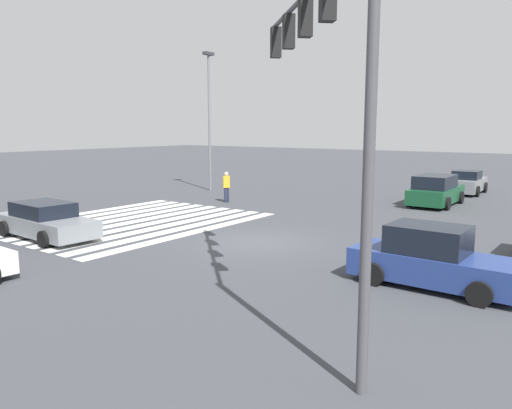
{
  "coord_description": "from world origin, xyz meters",
  "views": [
    {
      "loc": [
        14.81,
        10.76,
        4.26
      ],
      "look_at": [
        0.0,
        0.0,
        1.44
      ],
      "focal_mm": 35.0,
      "sensor_mm": 36.0,
      "label": 1
    }
  ],
  "objects_px": {
    "car_2": "(46,221)",
    "car_4": "(433,260)",
    "traffic_signal_mast": "(319,60)",
    "street_light_pole_a": "(209,110)",
    "pedestrian": "(226,185)",
    "car_5": "(467,183)",
    "car_0": "(436,191)"
  },
  "relations": [
    {
      "from": "car_4",
      "to": "car_5",
      "type": "relative_size",
      "value": 1.07
    },
    {
      "from": "car_2",
      "to": "car_4",
      "type": "bearing_deg",
      "value": 13.46
    },
    {
      "from": "street_light_pole_a",
      "to": "traffic_signal_mast",
      "type": "bearing_deg",
      "value": 46.52
    },
    {
      "from": "pedestrian",
      "to": "street_light_pole_a",
      "type": "distance_m",
      "value": 7.28
    },
    {
      "from": "traffic_signal_mast",
      "to": "car_0",
      "type": "relative_size",
      "value": 1.59
    },
    {
      "from": "car_4",
      "to": "street_light_pole_a",
      "type": "bearing_deg",
      "value": 148.07
    },
    {
      "from": "car_4",
      "to": "car_5",
      "type": "bearing_deg",
      "value": 102.45
    },
    {
      "from": "car_5",
      "to": "pedestrian",
      "type": "bearing_deg",
      "value": 138.16
    },
    {
      "from": "car_5",
      "to": "pedestrian",
      "type": "relative_size",
      "value": 2.35
    },
    {
      "from": "car_4",
      "to": "car_5",
      "type": "distance_m",
      "value": 21.23
    },
    {
      "from": "car_2",
      "to": "pedestrian",
      "type": "bearing_deg",
      "value": 93.65
    },
    {
      "from": "car_2",
      "to": "car_4",
      "type": "height_order",
      "value": "car_4"
    },
    {
      "from": "car_2",
      "to": "pedestrian",
      "type": "relative_size",
      "value": 2.79
    },
    {
      "from": "traffic_signal_mast",
      "to": "pedestrian",
      "type": "xyz_separation_m",
      "value": [
        -12.93,
        -13.05,
        -4.62
      ]
    },
    {
      "from": "car_5",
      "to": "street_light_pole_a",
      "type": "xyz_separation_m",
      "value": [
        8.48,
        -14.7,
        4.71
      ]
    },
    {
      "from": "traffic_signal_mast",
      "to": "street_light_pole_a",
      "type": "xyz_separation_m",
      "value": [
        -16.6,
        -17.51,
        -0.19
      ]
    },
    {
      "from": "car_2",
      "to": "car_4",
      "type": "distance_m",
      "value": 14.35
    },
    {
      "from": "car_0",
      "to": "pedestrian",
      "type": "distance_m",
      "value": 11.68
    },
    {
      "from": "traffic_signal_mast",
      "to": "car_5",
      "type": "relative_size",
      "value": 1.78
    },
    {
      "from": "car_4",
      "to": "traffic_signal_mast",
      "type": "bearing_deg",
      "value": -104.77
    },
    {
      "from": "car_2",
      "to": "street_light_pole_a",
      "type": "distance_m",
      "value": 16.46
    },
    {
      "from": "car_2",
      "to": "car_4",
      "type": "relative_size",
      "value": 1.11
    },
    {
      "from": "traffic_signal_mast",
      "to": "street_light_pole_a",
      "type": "bearing_deg",
      "value": 1.52
    },
    {
      "from": "traffic_signal_mast",
      "to": "car_5",
      "type": "distance_m",
      "value": 25.71
    },
    {
      "from": "car_5",
      "to": "street_light_pole_a",
      "type": "distance_m",
      "value": 17.62
    },
    {
      "from": "car_5",
      "to": "car_4",
      "type": "bearing_deg",
      "value": -170.75
    },
    {
      "from": "car_4",
      "to": "street_light_pole_a",
      "type": "height_order",
      "value": "street_light_pole_a"
    },
    {
      "from": "car_4",
      "to": "street_light_pole_a",
      "type": "distance_m",
      "value": 22.94
    },
    {
      "from": "car_2",
      "to": "car_5",
      "type": "xyz_separation_m",
      "value": [
        -23.53,
        10.06,
        0.05
      ]
    },
    {
      "from": "pedestrian",
      "to": "street_light_pole_a",
      "type": "height_order",
      "value": "street_light_pole_a"
    },
    {
      "from": "traffic_signal_mast",
      "to": "car_2",
      "type": "bearing_deg",
      "value": 38.1
    },
    {
      "from": "car_4",
      "to": "pedestrian",
      "type": "height_order",
      "value": "pedestrian"
    }
  ]
}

